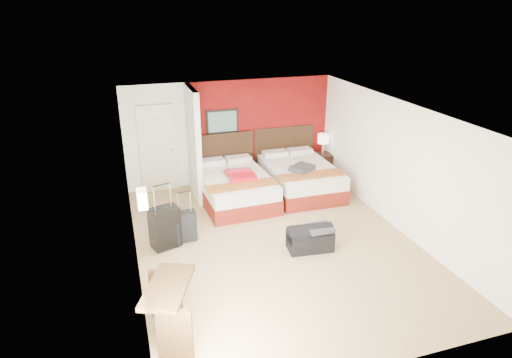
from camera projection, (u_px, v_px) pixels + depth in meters
name	position (u px, v px, depth m)	size (l,w,h in m)	color
ground	(275.00, 243.00, 8.37)	(6.50, 6.50, 0.00)	tan
room_walls	(184.00, 163.00, 8.75)	(5.02, 6.52, 2.50)	white
red_accent_panel	(260.00, 130.00, 10.96)	(3.50, 0.04, 2.50)	maroon
partition_wall	(194.00, 144.00, 9.92)	(0.12, 1.20, 2.50)	silver
entry_door	(158.00, 149.00, 10.31)	(0.82, 0.06, 2.05)	silver
bed_left	(235.00, 188.00, 9.97)	(1.47, 2.11, 0.63)	white
bed_right	(300.00, 178.00, 10.50)	(1.49, 2.13, 0.64)	silver
red_suitcase_open	(240.00, 174.00, 9.77)	(0.57, 0.79, 0.10)	red
jacket_bundle	(302.00, 168.00, 10.06)	(0.49, 0.39, 0.12)	#3A3A3F
nightstand	(322.00, 165.00, 11.42)	(0.43, 0.43, 0.60)	black
table_lamp	(323.00, 144.00, 11.21)	(0.28, 0.28, 0.51)	silver
suitcase_black	(165.00, 229.00, 8.08)	(0.51, 0.32, 0.77)	black
suitcase_charcoal	(186.00, 227.00, 8.35)	(0.38, 0.24, 0.57)	black
suitcase_navy	(170.00, 235.00, 8.18)	(0.33, 0.20, 0.46)	black
duffel_bag	(310.00, 239.00, 8.09)	(0.80, 0.43, 0.40)	black
jacket_draped	(319.00, 228.00, 8.00)	(0.46, 0.39, 0.06)	#39393E
desk	(170.00, 311.00, 5.91)	(0.50, 1.00, 0.84)	#322010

